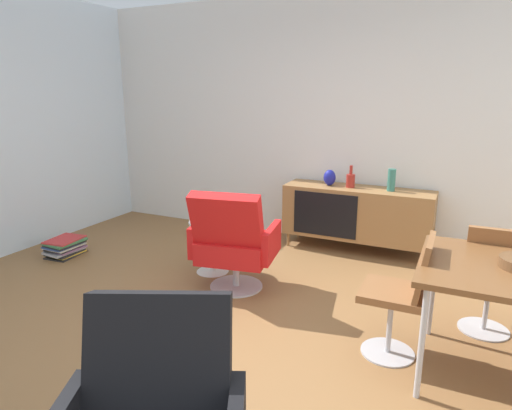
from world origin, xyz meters
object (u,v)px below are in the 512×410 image
(dining_chair_back_left, at_px, (492,275))
(vase_sculptural_dark, at_px, (330,178))
(sideboard, at_px, (357,213))
(vase_ceramic_small, at_px, (351,180))
(dining_chair_near_window, at_px, (402,292))
(lounge_chair_red, at_px, (233,241))
(side_table_round, at_px, (212,241))
(fruit_bowl, at_px, (211,218))
(magazine_stack, at_px, (65,247))
(vase_cobalt, at_px, (391,180))

(dining_chair_back_left, bearing_deg, vase_sculptural_dark, 139.73)
(sideboard, height_order, dining_chair_back_left, dining_chair_back_left)
(sideboard, relative_size, vase_ceramic_small, 6.64)
(vase_sculptural_dark, relative_size, dining_chair_near_window, 0.20)
(vase_ceramic_small, height_order, lounge_chair_red, vase_ceramic_small)
(side_table_round, distance_m, fruit_bowl, 0.23)
(vase_ceramic_small, relative_size, fruit_bowl, 1.21)
(dining_chair_back_left, bearing_deg, fruit_bowl, 176.28)
(lounge_chair_red, bearing_deg, magazine_stack, -179.44)
(vase_sculptural_dark, relative_size, lounge_chair_red, 0.19)
(vase_ceramic_small, xyz_separation_m, dining_chair_back_left, (1.37, -1.36, -0.33))
(lounge_chair_red, xyz_separation_m, fruit_bowl, (-0.39, 0.29, 0.09))
(side_table_round, bearing_deg, dining_chair_near_window, -20.86)
(sideboard, bearing_deg, dining_chair_near_window, -68.87)
(vase_sculptural_dark, height_order, fruit_bowl, vase_sculptural_dark)
(magazine_stack, bearing_deg, vase_ceramic_small, 28.92)
(dining_chair_near_window, height_order, lounge_chair_red, lounge_chair_red)
(vase_sculptural_dark, height_order, dining_chair_near_window, vase_sculptural_dark)
(vase_cobalt, distance_m, side_table_round, 1.98)
(lounge_chair_red, relative_size, fruit_bowl, 4.73)
(vase_ceramic_small, xyz_separation_m, side_table_round, (-1.05, -1.20, -0.48))
(vase_cobalt, height_order, dining_chair_near_window, vase_cobalt)
(vase_ceramic_small, height_order, side_table_round, vase_ceramic_small)
(dining_chair_near_window, relative_size, side_table_round, 1.65)
(lounge_chair_red, bearing_deg, sideboard, 63.38)
(side_table_round, bearing_deg, magazine_stack, -169.62)
(vase_ceramic_small, relative_size, dining_chair_back_left, 0.28)
(dining_chair_back_left, height_order, side_table_round, dining_chair_back_left)
(side_table_round, height_order, magazine_stack, side_table_round)
(vase_sculptural_dark, xyz_separation_m, dining_chair_near_window, (1.06, -1.92, -0.34))
(sideboard, xyz_separation_m, dining_chair_near_window, (0.74, -1.91, 0.03))
(lounge_chair_red, height_order, magazine_stack, lounge_chair_red)
(vase_cobalt, distance_m, vase_sculptural_dark, 0.67)
(vase_sculptural_dark, distance_m, vase_ceramic_small, 0.24)
(fruit_bowl, bearing_deg, vase_cobalt, 39.01)
(side_table_round, bearing_deg, vase_sculptural_dark, 55.79)
(vase_ceramic_small, bearing_deg, sideboard, -1.23)
(sideboard, xyz_separation_m, magazine_stack, (-2.82, -1.51, -0.34))
(vase_sculptural_dark, relative_size, dining_chair_back_left, 0.20)
(dining_chair_back_left, height_order, lounge_chair_red, lounge_chair_red)
(fruit_bowl, bearing_deg, magazine_stack, -169.63)
(vase_ceramic_small, distance_m, dining_chair_back_left, 1.96)
(dining_chair_near_window, bearing_deg, vase_ceramic_small, 113.37)
(vase_cobalt, relative_size, vase_sculptural_dark, 1.34)
(dining_chair_back_left, height_order, magazine_stack, dining_chair_back_left)
(dining_chair_near_window, relative_size, magazine_stack, 2.09)
(sideboard, height_order, vase_cobalt, vase_cobalt)
(sideboard, xyz_separation_m, fruit_bowl, (-1.14, -1.20, 0.12))
(magazine_stack, bearing_deg, vase_cobalt, 25.50)
(vase_ceramic_small, relative_size, lounge_chair_red, 0.25)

